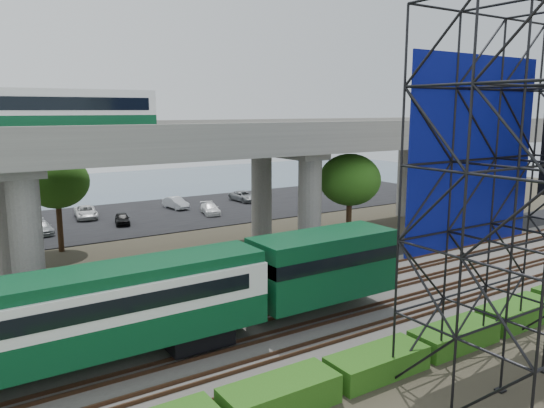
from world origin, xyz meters
TOP-DOWN VIEW (x-y plane):
  - ground at (0.00, 0.00)m, footprint 140.00×140.00m
  - ballast_bed at (0.00, 2.00)m, footprint 90.00×12.00m
  - service_road at (0.00, 10.50)m, footprint 90.00×5.00m
  - parking_lot at (0.00, 34.00)m, footprint 90.00×18.00m
  - harbor_water at (0.00, 56.00)m, footprint 140.00×40.00m
  - rail_tracks at (0.00, 2.00)m, footprint 90.00×9.52m
  - commuter_train at (-8.87, 2.00)m, footprint 29.30×3.06m
  - overpass at (-0.52, 16.00)m, footprint 80.00×12.00m
  - scaffold_tower at (5.70, -7.98)m, footprint 9.36×6.36m
  - hedge_strip at (1.01, -4.30)m, footprint 34.60×1.80m
  - trees at (-4.67, 16.17)m, footprint 40.94×16.94m
  - suv at (-8.35, 10.78)m, footprint 5.68×3.97m
  - parked_cars at (1.44, 34.01)m, footprint 38.18×9.50m

SIDE VIEW (x-z plane):
  - ground at x=0.00m, z-range 0.00..0.00m
  - harbor_water at x=0.00m, z-range 0.00..0.03m
  - service_road at x=0.00m, z-range 0.00..0.08m
  - parking_lot at x=0.00m, z-range 0.00..0.08m
  - ballast_bed at x=0.00m, z-range 0.00..0.20m
  - rail_tracks at x=0.00m, z-range 0.20..0.36m
  - hedge_strip at x=1.01m, z-range -0.04..1.16m
  - parked_cars at x=1.44m, z-range 0.04..1.35m
  - suv at x=-8.35m, z-range 0.08..1.52m
  - commuter_train at x=-8.87m, z-range 0.73..5.03m
  - trees at x=-4.67m, z-range 1.73..9.42m
  - scaffold_tower at x=5.70m, z-range -0.03..14.97m
  - overpass at x=-0.52m, z-range 2.01..14.41m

